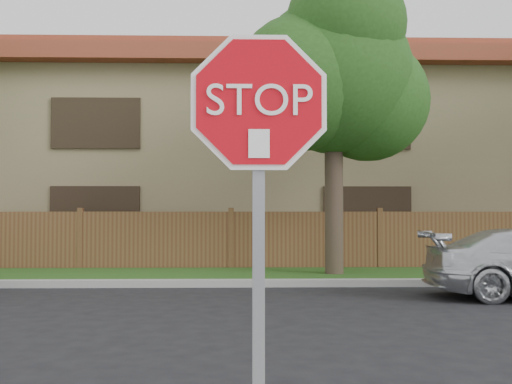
{
  "coord_description": "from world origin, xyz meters",
  "views": [
    {
      "loc": [
        0.27,
        -4.61,
        1.57
      ],
      "look_at": [
        0.36,
        -0.9,
        1.7
      ],
      "focal_mm": 42.0,
      "sensor_mm": 36.0,
      "label": 1
    }
  ],
  "objects": [
    {
      "name": "apartment_building",
      "position": [
        0.0,
        17.0,
        3.53
      ],
      "size": [
        35.2,
        9.2,
        7.2
      ],
      "color": "tan",
      "rests_on": "ground"
    },
    {
      "name": "stop_sign",
      "position": [
        0.36,
        -1.48,
        1.83
      ],
      "size": [
        1.01,
        0.13,
        2.55
      ],
      "color": "gray",
      "rests_on": "sidewalk_near"
    },
    {
      "name": "far_curb",
      "position": [
        0.0,
        8.15,
        0.07
      ],
      "size": [
        70.0,
        0.3,
        0.15
      ],
      "primitive_type": "cube",
      "color": "gray",
      "rests_on": "ground"
    },
    {
      "name": "grass_strip",
      "position": [
        0.0,
        9.8,
        0.06
      ],
      "size": [
        70.0,
        3.0,
        0.12
      ],
      "primitive_type": "cube",
      "color": "#1E4714",
      "rests_on": "ground"
    },
    {
      "name": "tree_mid",
      "position": [
        2.52,
        9.57,
        4.87
      ],
      "size": [
        4.8,
        3.9,
        7.35
      ],
      "color": "#382B21",
      "rests_on": "ground"
    },
    {
      "name": "fence",
      "position": [
        0.0,
        11.4,
        0.8
      ],
      "size": [
        70.0,
        0.12,
        1.6
      ],
      "primitive_type": "cube",
      "color": "brown",
      "rests_on": "ground"
    }
  ]
}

